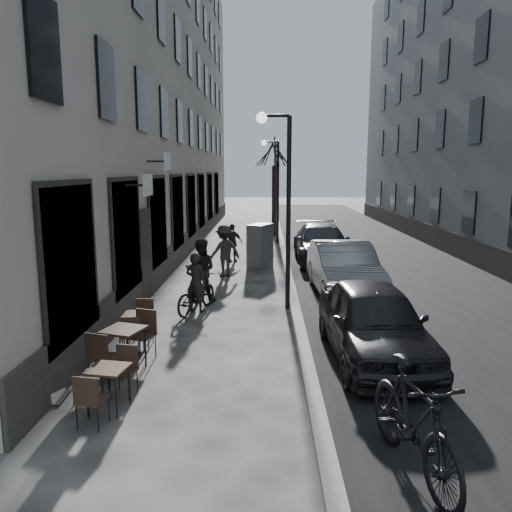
{
  "coord_description": "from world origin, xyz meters",
  "views": [
    {
      "loc": [
        -0.58,
        -6.92,
        3.67
      ],
      "look_at": [
        -0.8,
        3.83,
        1.8
      ],
      "focal_mm": 35.0,
      "sensor_mm": 36.0,
      "label": 1
    }
  ],
  "objects_px": {
    "pedestrian_mid": "(225,251)",
    "car_near": "(374,321)",
    "streetlamp_far": "(275,180)",
    "tree_near": "(275,151)",
    "streetlamp_near": "(282,190)",
    "car_mid": "(344,269)",
    "tree_far": "(274,154)",
    "bistro_set_c": "(138,327)",
    "car_far": "(322,243)",
    "pedestrian_far": "(232,243)",
    "pedestrian_near": "(201,270)",
    "sign_board": "(52,377)",
    "bistro_set_a": "(109,384)",
    "utility_cabinet": "(260,246)",
    "moped": "(413,422)",
    "bicycle": "(196,294)",
    "bistro_set_b": "(124,345)"
  },
  "relations": [
    {
      "from": "utility_cabinet",
      "to": "car_mid",
      "type": "distance_m",
      "value": 4.73
    },
    {
      "from": "bistro_set_b",
      "to": "pedestrian_far",
      "type": "distance_m",
      "value": 11.21
    },
    {
      "from": "sign_board",
      "to": "car_far",
      "type": "xyz_separation_m",
      "value": [
        5.67,
        12.37,
        0.36
      ]
    },
    {
      "from": "bistro_set_b",
      "to": "tree_far",
      "type": "bearing_deg",
      "value": 100.9
    },
    {
      "from": "streetlamp_near",
      "to": "bicycle",
      "type": "height_order",
      "value": "streetlamp_near"
    },
    {
      "from": "streetlamp_near",
      "to": "tree_far",
      "type": "height_order",
      "value": "tree_far"
    },
    {
      "from": "streetlamp_near",
      "to": "car_mid",
      "type": "bearing_deg",
      "value": 38.94
    },
    {
      "from": "streetlamp_far",
      "to": "tree_far",
      "type": "relative_size",
      "value": 0.89
    },
    {
      "from": "sign_board",
      "to": "bicycle",
      "type": "bearing_deg",
      "value": 69.75
    },
    {
      "from": "pedestrian_mid",
      "to": "pedestrian_far",
      "type": "height_order",
      "value": "pedestrian_mid"
    },
    {
      "from": "pedestrian_far",
      "to": "bicycle",
      "type": "bearing_deg",
      "value": -114.23
    },
    {
      "from": "tree_near",
      "to": "bistro_set_a",
      "type": "distance_m",
      "value": 21.4
    },
    {
      "from": "streetlamp_near",
      "to": "streetlamp_far",
      "type": "xyz_separation_m",
      "value": [
        0.0,
        12.0,
        0.0
      ]
    },
    {
      "from": "streetlamp_far",
      "to": "tree_near",
      "type": "xyz_separation_m",
      "value": [
        0.07,
        3.0,
        1.5
      ]
    },
    {
      "from": "pedestrian_near",
      "to": "moped",
      "type": "distance_m",
      "value": 8.8
    },
    {
      "from": "pedestrian_near",
      "to": "tree_far",
      "type": "bearing_deg",
      "value": -93.47
    },
    {
      "from": "tree_far",
      "to": "bistro_set_c",
      "type": "xyz_separation_m",
      "value": [
        -3.14,
        -23.98,
        -4.23
      ]
    },
    {
      "from": "streetlamp_near",
      "to": "car_mid",
      "type": "height_order",
      "value": "streetlamp_near"
    },
    {
      "from": "tree_far",
      "to": "moped",
      "type": "height_order",
      "value": "tree_far"
    },
    {
      "from": "tree_near",
      "to": "tree_far",
      "type": "xyz_separation_m",
      "value": [
        0.0,
        6.0,
        0.0
      ]
    },
    {
      "from": "bicycle",
      "to": "pedestrian_far",
      "type": "bearing_deg",
      "value": -71.27
    },
    {
      "from": "pedestrian_near",
      "to": "streetlamp_near",
      "type": "bearing_deg",
      "value": 165.91
    },
    {
      "from": "streetlamp_far",
      "to": "car_mid",
      "type": "height_order",
      "value": "streetlamp_far"
    },
    {
      "from": "streetlamp_near",
      "to": "bistro_set_c",
      "type": "xyz_separation_m",
      "value": [
        -3.07,
        -2.98,
        -2.72
      ]
    },
    {
      "from": "bicycle",
      "to": "sign_board",
      "type": "bearing_deg",
      "value": 94.78
    },
    {
      "from": "bistro_set_b",
      "to": "pedestrian_far",
      "type": "bearing_deg",
      "value": 101.61
    },
    {
      "from": "bistro_set_a",
      "to": "sign_board",
      "type": "relative_size",
      "value": 1.5
    },
    {
      "from": "car_mid",
      "to": "bistro_set_c",
      "type": "bearing_deg",
      "value": -140.22
    },
    {
      "from": "pedestrian_far",
      "to": "car_far",
      "type": "height_order",
      "value": "pedestrian_far"
    },
    {
      "from": "sign_board",
      "to": "pedestrian_far",
      "type": "distance_m",
      "value": 12.49
    },
    {
      "from": "streetlamp_far",
      "to": "utility_cabinet",
      "type": "height_order",
      "value": "streetlamp_far"
    },
    {
      "from": "tree_near",
      "to": "utility_cabinet",
      "type": "height_order",
      "value": "tree_near"
    },
    {
      "from": "tree_far",
      "to": "car_near",
      "type": "relative_size",
      "value": 1.3
    },
    {
      "from": "bistro_set_b",
      "to": "sign_board",
      "type": "height_order",
      "value": "bistro_set_b"
    },
    {
      "from": "bistro_set_a",
      "to": "sign_board",
      "type": "bearing_deg",
      "value": 171.28
    },
    {
      "from": "tree_far",
      "to": "pedestrian_mid",
      "type": "distance_m",
      "value": 17.51
    },
    {
      "from": "bistro_set_a",
      "to": "pedestrian_far",
      "type": "bearing_deg",
      "value": 95.04
    },
    {
      "from": "sign_board",
      "to": "bistro_set_c",
      "type": "bearing_deg",
      "value": 69.87
    },
    {
      "from": "pedestrian_mid",
      "to": "car_near",
      "type": "height_order",
      "value": "pedestrian_mid"
    },
    {
      "from": "bistro_set_c",
      "to": "sign_board",
      "type": "relative_size",
      "value": 1.53
    },
    {
      "from": "bistro_set_c",
      "to": "pedestrian_mid",
      "type": "bearing_deg",
      "value": 77.8
    },
    {
      "from": "bicycle",
      "to": "pedestrian_far",
      "type": "distance_m",
      "value": 7.23
    },
    {
      "from": "bistro_set_a",
      "to": "bistro_set_b",
      "type": "distance_m",
      "value": 1.53
    },
    {
      "from": "tree_far",
      "to": "pedestrian_near",
      "type": "bearing_deg",
      "value": -96.48
    },
    {
      "from": "moped",
      "to": "car_far",
      "type": "bearing_deg",
      "value": 77.59
    },
    {
      "from": "streetlamp_far",
      "to": "car_mid",
      "type": "bearing_deg",
      "value": -79.77
    },
    {
      "from": "bistro_set_b",
      "to": "moped",
      "type": "bearing_deg",
      "value": -17.25
    },
    {
      "from": "streetlamp_near",
      "to": "bicycle",
      "type": "relative_size",
      "value": 2.79
    },
    {
      "from": "tree_far",
      "to": "sign_board",
      "type": "xyz_separation_m",
      "value": [
        -3.91,
        -26.44,
        -4.28
      ]
    },
    {
      "from": "car_mid",
      "to": "car_far",
      "type": "distance_m",
      "value": 5.4
    }
  ]
}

